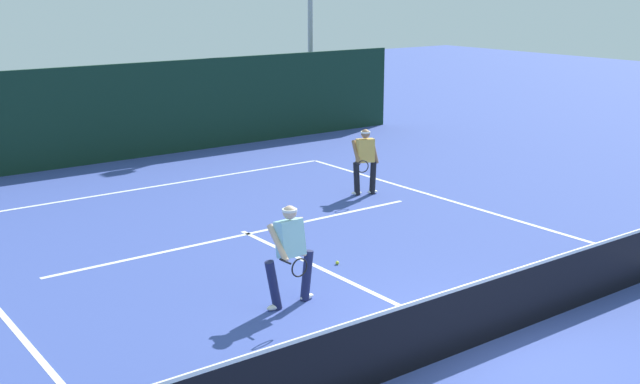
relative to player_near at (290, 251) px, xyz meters
The scene contains 9 objects.
ground_plane 3.16m from the player_near, 63.76° to the right, with size 80.00×80.00×0.00m, color #394B9B.
court_line_baseline_far 8.27m from the player_near, 80.61° to the left, with size 10.15×0.10×0.01m, color white.
court_line_service 3.82m from the player_near, 68.87° to the left, with size 8.27×0.10×0.01m, color white.
court_line_centre 1.68m from the player_near, 19.63° to the left, with size 0.10×6.40×0.01m, color white.
tennis_net 3.06m from the player_near, 63.76° to the right, with size 11.12×0.09×1.08m.
player_near is the anchor object (origin of this frame).
player_far 6.81m from the player_near, 40.53° to the left, with size 0.94×0.83×1.58m.
tennis_ball 2.15m from the player_near, 30.57° to the left, with size 0.07×0.07×0.07m, color #D1E033.
back_fence_windscreen 11.60m from the player_near, 83.35° to the left, with size 21.09×0.12×2.72m, color black.
Camera 1 is at (-7.72, -6.64, 4.84)m, focal length 43.80 mm.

